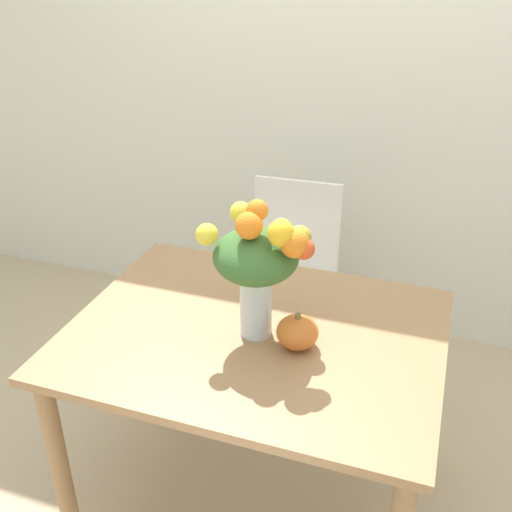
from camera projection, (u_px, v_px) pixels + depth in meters
name	position (u px, v px, depth m)	size (l,w,h in m)	color
ground_plane	(255.00, 492.00, 2.27)	(12.00, 12.00, 0.00)	tan
wall_back	(348.00, 63.00, 2.72)	(8.00, 0.06, 2.70)	silver
dining_table	(255.00, 357.00, 1.96)	(1.18, 0.91, 0.75)	#9E754C
flower_vase	(258.00, 261.00, 1.78)	(0.35, 0.26, 0.46)	silver
pumpkin	(297.00, 332.00, 1.82)	(0.13, 0.13, 0.12)	orange
dining_chair_near_window	(289.00, 280.00, 2.73)	(0.44, 0.44, 0.91)	white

